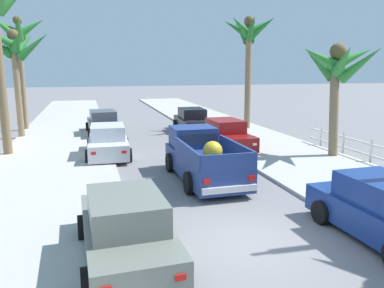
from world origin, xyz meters
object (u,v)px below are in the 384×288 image
car_left_near (126,230)px  palm_tree_left_fore (19,36)px  car_right_near (192,121)px  car_right_far (108,142)px  palm_tree_right_mid (249,38)px  palm_tree_right_back (338,67)px  pickup_truck (203,158)px  car_left_far (103,123)px  car_right_mid (226,135)px  palm_tree_right_fore (13,50)px

car_left_near → palm_tree_left_fore: palm_tree_left_fore is taller
car_right_near → car_right_far: (-5.79, -5.99, 0.00)m
car_right_far → palm_tree_right_mid: bearing=31.4°
palm_tree_left_fore → car_right_far: bearing=-62.5°
car_right_far → palm_tree_right_back: palm_tree_right_back is taller
pickup_truck → car_right_near: 10.96m
palm_tree_right_mid → car_left_far: bearing=177.5°
car_left_near → palm_tree_left_fore: bearing=103.5°
car_right_near → car_right_mid: (0.22, -5.79, 0.00)m
car_left_far → palm_tree_left_fore: (-4.97, 3.17, 5.44)m
pickup_truck → palm_tree_right_back: (6.90, 1.73, 3.40)m
pickup_truck → car_right_mid: pickup_truck is taller
car_left_near → palm_tree_left_fore: 21.06m
car_right_far → car_left_near: bearing=-91.0°
palm_tree_right_mid → car_right_mid: bearing=-122.6°
pickup_truck → car_right_mid: (2.73, 4.88, -0.07)m
palm_tree_left_fore → palm_tree_right_mid: (14.57, -3.59, -0.05)m
car_left_near → car_right_mid: 12.20m
car_right_mid → palm_tree_right_back: (4.17, -3.15, 3.47)m
car_left_near → car_left_far: bearing=89.3°
car_right_near → car_right_mid: size_ratio=1.00×
palm_tree_right_back → car_left_near: bearing=-144.6°
palm_tree_left_fore → car_left_far: bearing=-32.5°
car_left_far → car_right_mid: bearing=-45.6°
car_left_far → palm_tree_right_fore: palm_tree_right_fore is taller
car_right_near → car_right_far: bearing=-134.0°
car_right_near → car_left_far: bearing=177.0°
car_right_far → palm_tree_left_fore: 11.98m
car_right_mid → palm_tree_right_mid: 8.63m
palm_tree_left_fore → palm_tree_right_back: (15.11, -12.41, -1.97)m
car_right_far → palm_tree_right_back: size_ratio=0.82×
pickup_truck → palm_tree_right_mid: (6.37, 10.55, 5.31)m
pickup_truck → car_right_near: bearing=76.7°
pickup_truck → car_right_far: pickup_truck is taller
palm_tree_right_fore → palm_tree_right_mid: 14.50m
car_left_far → palm_tree_right_back: 14.15m
car_right_near → palm_tree_right_mid: (3.85, -0.11, 5.39)m
car_left_near → palm_tree_right_back: palm_tree_right_back is taller
car_right_far → palm_tree_right_back: bearing=-16.1°
pickup_truck → car_right_far: (-3.28, 4.67, -0.07)m
palm_tree_right_mid → palm_tree_right_back: 9.04m
palm_tree_right_back → car_left_far: bearing=137.6°
pickup_truck → palm_tree_left_fore: palm_tree_left_fore is taller
car_right_mid → palm_tree_right_mid: size_ratio=0.57×
pickup_truck → car_left_near: 6.61m
car_right_mid → car_right_far: same height
palm_tree_left_fore → pickup_truck: bearing=-59.9°
car_left_near → car_left_far: 16.61m
car_left_far → palm_tree_left_fore: 8.02m
car_right_mid → palm_tree_right_back: 6.27m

